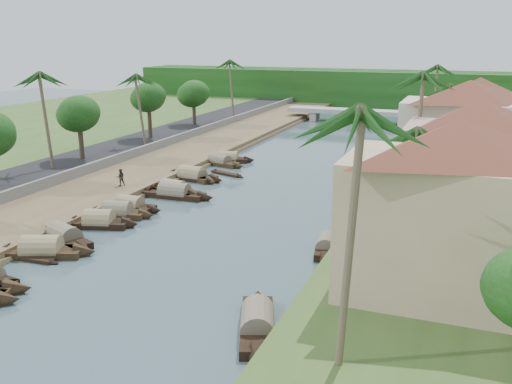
% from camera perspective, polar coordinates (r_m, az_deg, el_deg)
% --- Properties ---
extents(ground, '(220.00, 220.00, 0.00)m').
position_cam_1_polar(ground, '(42.76, -8.05, -6.36)').
color(ground, '#3D545C').
rests_on(ground, ground).
extents(left_bank, '(10.00, 180.00, 0.80)m').
position_cam_1_polar(left_bank, '(66.95, -11.85, 1.80)').
color(left_bank, brown).
rests_on(left_bank, ground).
extents(right_bank, '(16.00, 180.00, 1.20)m').
position_cam_1_polar(right_bank, '(56.65, 19.54, -1.02)').
color(right_bank, '#355321').
rests_on(right_bank, ground).
extents(road, '(8.00, 180.00, 1.40)m').
position_cam_1_polar(road, '(71.77, -17.60, 2.56)').
color(road, black).
rests_on(road, ground).
extents(retaining_wall, '(0.40, 180.00, 1.10)m').
position_cam_1_polar(retaining_wall, '(69.08, -14.84, 2.84)').
color(retaining_wall, slate).
rests_on(retaining_wall, left_bank).
extents(treeline, '(120.00, 14.00, 8.00)m').
position_cam_1_polar(treeline, '(136.52, 12.80, 10.06)').
color(treeline, '#15370F').
rests_on(treeline, ground).
extents(bridge, '(28.00, 4.00, 2.40)m').
position_cam_1_polar(bridge, '(109.28, 10.53, 7.75)').
color(bridge, gray).
rests_on(bridge, ground).
extents(building_near, '(14.85, 14.85, 10.20)m').
position_cam_1_polar(building_near, '(33.91, 19.07, -1.48)').
color(building_near, tan).
rests_on(building_near, right_bank).
extents(building_mid, '(14.11, 14.11, 9.70)m').
position_cam_1_polar(building_mid, '(49.53, 21.00, 3.18)').
color(building_mid, tan).
rests_on(building_mid, right_bank).
extents(building_far, '(15.59, 15.59, 10.20)m').
position_cam_1_polar(building_far, '(63.29, 20.26, 5.94)').
color(building_far, beige).
rests_on(building_far, right_bank).
extents(building_distant, '(12.62, 12.62, 9.20)m').
position_cam_1_polar(building_distant, '(83.18, 21.24, 7.54)').
color(building_distant, tan).
rests_on(building_distant, right_bank).
extents(sampan_3, '(8.09, 4.70, 2.18)m').
position_cam_1_polar(sampan_3, '(47.29, -18.65, -4.35)').
color(sampan_3, black).
rests_on(sampan_3, ground).
extents(sampan_4, '(8.24, 4.59, 2.30)m').
position_cam_1_polar(sampan_4, '(45.08, -20.63, -5.51)').
color(sampan_4, black).
rests_on(sampan_4, ground).
extents(sampan_5, '(7.14, 3.65, 2.22)m').
position_cam_1_polar(sampan_5, '(50.26, -15.43, -2.93)').
color(sampan_5, black).
rests_on(sampan_5, ground).
extents(sampan_6, '(7.18, 3.00, 2.11)m').
position_cam_1_polar(sampan_6, '(52.54, -13.68, -2.02)').
color(sampan_6, black).
rests_on(sampan_6, ground).
extents(sampan_7, '(7.04, 1.81, 1.90)m').
position_cam_1_polar(sampan_7, '(54.47, -12.49, -1.34)').
color(sampan_7, black).
rests_on(sampan_7, ground).
extents(sampan_8, '(7.62, 3.16, 2.29)m').
position_cam_1_polar(sampan_8, '(58.78, -8.27, 0.11)').
color(sampan_8, black).
rests_on(sampan_8, ground).
extents(sampan_9, '(8.83, 2.09, 2.22)m').
position_cam_1_polar(sampan_9, '(57.80, -8.16, -0.15)').
color(sampan_9, black).
rests_on(sampan_9, ground).
extents(sampan_10, '(6.71, 3.97, 1.90)m').
position_cam_1_polar(sampan_10, '(64.53, -6.03, 1.55)').
color(sampan_10, black).
rests_on(sampan_10, ground).
extents(sampan_11, '(8.24, 2.47, 2.32)m').
position_cam_1_polar(sampan_11, '(64.68, -6.44, 1.58)').
color(sampan_11, black).
rests_on(sampan_11, ground).
extents(sampan_12, '(7.94, 3.56, 1.91)m').
position_cam_1_polar(sampan_12, '(71.79, -3.70, 3.01)').
color(sampan_12, black).
rests_on(sampan_12, ground).
extents(sampan_13, '(7.22, 3.16, 1.97)m').
position_cam_1_polar(sampan_13, '(73.55, -2.80, 3.33)').
color(sampan_13, black).
rests_on(sampan_13, ground).
extents(sampan_14, '(4.56, 8.81, 2.14)m').
position_cam_1_polar(sampan_14, '(32.18, 0.13, -13.02)').
color(sampan_14, black).
rests_on(sampan_14, ground).
extents(sampan_15, '(2.46, 6.56, 1.79)m').
position_cam_1_polar(sampan_15, '(43.37, 7.01, -5.43)').
color(sampan_15, black).
rests_on(sampan_15, ground).
extents(sampan_16, '(3.76, 9.02, 2.17)m').
position_cam_1_polar(sampan_16, '(63.81, 10.80, 1.21)').
color(sampan_16, black).
rests_on(sampan_16, ground).
extents(canoe_1, '(4.49, 0.88, 0.72)m').
position_cam_1_polar(canoe_1, '(44.43, -21.36, -6.32)').
color(canoe_1, black).
rests_on(canoe_1, ground).
extents(canoe_2, '(5.38, 2.51, 0.79)m').
position_cam_1_polar(canoe_2, '(66.73, -2.96, 1.80)').
color(canoe_2, black).
rests_on(canoe_2, ground).
extents(palm_0, '(3.20, 3.20, 13.13)m').
position_cam_1_polar(palm_0, '(23.60, 9.55, 7.28)').
color(palm_0, '#6F5F4A').
rests_on(palm_0, ground).
extents(palm_1, '(3.20, 3.20, 9.77)m').
position_cam_1_polar(palm_1, '(40.74, 15.66, 5.65)').
color(palm_1, '#6F5F4A').
rests_on(palm_1, ground).
extents(palm_2, '(3.20, 3.20, 12.72)m').
position_cam_1_polar(palm_2, '(53.95, 16.29, 10.90)').
color(palm_2, '#6F5F4A').
rests_on(palm_2, ground).
extents(palm_3, '(3.20, 3.20, 10.27)m').
position_cam_1_polar(palm_3, '(73.13, 18.32, 9.91)').
color(palm_3, '#6F5F4A').
rests_on(palm_3, ground).
extents(palm_5, '(3.20, 3.20, 11.88)m').
position_cam_1_polar(palm_5, '(66.47, -20.50, 10.76)').
color(palm_5, '#6F5F4A').
rests_on(palm_5, ground).
extents(palm_6, '(3.20, 3.20, 10.72)m').
position_cam_1_polar(palm_6, '(78.22, -11.47, 11.15)').
color(palm_6, '#6F5F4A').
rests_on(palm_6, ground).
extents(palm_7, '(3.20, 3.20, 11.75)m').
position_cam_1_polar(palm_7, '(88.48, 17.65, 11.70)').
color(palm_7, '#6F5F4A').
rests_on(palm_7, ground).
extents(palm_8, '(3.20, 3.20, 11.58)m').
position_cam_1_polar(palm_8, '(101.68, -2.37, 12.79)').
color(palm_8, '#6F5F4A').
rests_on(palm_8, ground).
extents(tree_3, '(4.85, 4.85, 7.39)m').
position_cam_1_polar(tree_3, '(71.05, -17.29, 7.39)').
color(tree_3, '#4D3D2C').
rests_on(tree_3, ground).
extents(tree_4, '(4.74, 4.74, 7.79)m').
position_cam_1_polar(tree_4, '(83.78, -10.70, 9.22)').
color(tree_4, '#4D3D2C').
rests_on(tree_4, ground).
extents(tree_5, '(4.98, 4.98, 7.09)m').
position_cam_1_polar(tree_5, '(96.06, -6.26, 9.68)').
color(tree_5, '#4D3D2C').
rests_on(tree_5, ground).
extents(person_far, '(1.09, 1.07, 1.77)m').
position_cam_1_polar(person_far, '(60.14, -13.39, 1.45)').
color(person_far, '#332B24').
rests_on(person_far, left_bank).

